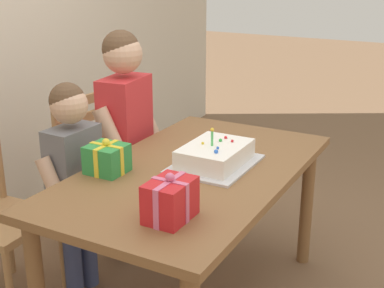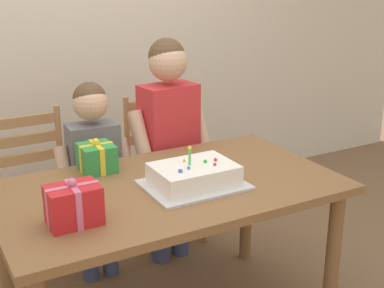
{
  "view_description": "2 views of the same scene",
  "coord_description": "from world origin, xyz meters",
  "px_view_note": "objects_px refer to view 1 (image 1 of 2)",
  "views": [
    {
      "loc": [
        -2.04,
        -1.11,
        1.69
      ],
      "look_at": [
        0.03,
        0.02,
        0.87
      ],
      "focal_mm": 49.84,
      "sensor_mm": 36.0,
      "label": 1
    },
    {
      "loc": [
        -0.98,
        -1.98,
        1.69
      ],
      "look_at": [
        0.14,
        0.03,
        0.92
      ],
      "focal_mm": 49.14,
      "sensor_mm": 36.0,
      "label": 2
    }
  ],
  "objects_px": {
    "gift_box_red_large": "(170,200)",
    "child_younger": "(74,170)",
    "child_older": "(126,124)",
    "chair_right": "(98,165)",
    "gift_box_beside_cake": "(107,159)",
    "dining_table": "(193,188)",
    "birthday_cake": "(215,156)"
  },
  "relations": [
    {
      "from": "dining_table",
      "to": "chair_right",
      "type": "relative_size",
      "value": 1.68
    },
    {
      "from": "dining_table",
      "to": "birthday_cake",
      "type": "xyz_separation_m",
      "value": [
        0.09,
        -0.07,
        0.15
      ]
    },
    {
      "from": "dining_table",
      "to": "gift_box_red_large",
      "type": "relative_size",
      "value": 7.56
    },
    {
      "from": "gift_box_red_large",
      "to": "gift_box_beside_cake",
      "type": "relative_size",
      "value": 1.17
    },
    {
      "from": "dining_table",
      "to": "chair_right",
      "type": "xyz_separation_m",
      "value": [
        0.4,
        0.9,
        -0.19
      ]
    },
    {
      "from": "birthday_cake",
      "to": "child_younger",
      "type": "height_order",
      "value": "child_younger"
    },
    {
      "from": "gift_box_red_large",
      "to": "child_younger",
      "type": "distance_m",
      "value": 0.84
    },
    {
      "from": "dining_table",
      "to": "child_younger",
      "type": "bearing_deg",
      "value": 104.76
    },
    {
      "from": "birthday_cake",
      "to": "chair_right",
      "type": "distance_m",
      "value": 1.07
    },
    {
      "from": "dining_table",
      "to": "chair_right",
      "type": "bearing_deg",
      "value": 65.81
    },
    {
      "from": "gift_box_red_large",
      "to": "child_younger",
      "type": "relative_size",
      "value": 0.18
    },
    {
      "from": "child_younger",
      "to": "gift_box_red_large",
      "type": "bearing_deg",
      "value": -113.75
    },
    {
      "from": "birthday_cake",
      "to": "gift_box_red_large",
      "type": "xyz_separation_m",
      "value": [
        -0.58,
        -0.1,
        0.03
      ]
    },
    {
      "from": "child_older",
      "to": "gift_box_red_large",
      "type": "bearing_deg",
      "value": -135.99
    },
    {
      "from": "birthday_cake",
      "to": "gift_box_beside_cake",
      "type": "distance_m",
      "value": 0.51
    },
    {
      "from": "dining_table",
      "to": "child_older",
      "type": "distance_m",
      "value": 0.68
    },
    {
      "from": "birthday_cake",
      "to": "child_younger",
      "type": "relative_size",
      "value": 0.39
    },
    {
      "from": "chair_right",
      "to": "birthday_cake",
      "type": "bearing_deg",
      "value": -108.02
    },
    {
      "from": "gift_box_red_large",
      "to": "dining_table",
      "type": "bearing_deg",
      "value": 18.93
    },
    {
      "from": "gift_box_red_large",
      "to": "chair_right",
      "type": "height_order",
      "value": "gift_box_red_large"
    },
    {
      "from": "gift_box_red_large",
      "to": "gift_box_beside_cake",
      "type": "height_order",
      "value": "gift_box_red_large"
    },
    {
      "from": "gift_box_red_large",
      "to": "child_older",
      "type": "height_order",
      "value": "child_older"
    },
    {
      "from": "dining_table",
      "to": "gift_box_beside_cake",
      "type": "relative_size",
      "value": 8.86
    },
    {
      "from": "gift_box_red_large",
      "to": "chair_right",
      "type": "relative_size",
      "value": 0.22
    },
    {
      "from": "gift_box_beside_cake",
      "to": "child_younger",
      "type": "height_order",
      "value": "child_younger"
    },
    {
      "from": "gift_box_beside_cake",
      "to": "gift_box_red_large",
      "type": "bearing_deg",
      "value": -118.06
    },
    {
      "from": "gift_box_red_large",
      "to": "child_older",
      "type": "relative_size",
      "value": 0.15
    },
    {
      "from": "dining_table",
      "to": "birthday_cake",
      "type": "distance_m",
      "value": 0.18
    },
    {
      "from": "chair_right",
      "to": "gift_box_red_large",
      "type": "bearing_deg",
      "value": -129.96
    },
    {
      "from": "chair_right",
      "to": "child_younger",
      "type": "distance_m",
      "value": 0.68
    },
    {
      "from": "gift_box_red_large",
      "to": "child_younger",
      "type": "height_order",
      "value": "child_younger"
    },
    {
      "from": "birthday_cake",
      "to": "child_younger",
      "type": "distance_m",
      "value": 0.71
    }
  ]
}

